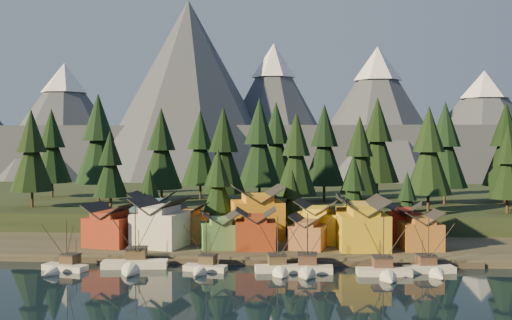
# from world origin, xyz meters

# --- Properties ---
(ground) EXTENTS (500.00, 500.00, 0.00)m
(ground) POSITION_xyz_m (0.00, 0.00, 0.00)
(ground) COLOR black
(ground) RESTS_ON ground
(shore_strip) EXTENTS (400.00, 50.00, 1.50)m
(shore_strip) POSITION_xyz_m (0.00, 40.00, 0.75)
(shore_strip) COLOR #322D24
(shore_strip) RESTS_ON ground
(hillside) EXTENTS (420.00, 100.00, 6.00)m
(hillside) POSITION_xyz_m (0.00, 90.00, 3.00)
(hillside) COLOR black
(hillside) RESTS_ON ground
(dock) EXTENTS (80.00, 4.00, 1.00)m
(dock) POSITION_xyz_m (0.00, 16.50, 0.50)
(dock) COLOR #453B31
(dock) RESTS_ON ground
(mountain_ridge) EXTENTS (560.00, 190.00, 90.00)m
(mountain_ridge) POSITION_xyz_m (-4.20, 213.59, 26.06)
(mountain_ridge) COLOR #454B59
(mountain_ridge) RESTS_ON ground
(boat_0) EXTENTS (8.81, 9.25, 10.02)m
(boat_0) POSITION_xyz_m (-35.69, 7.60, 1.93)
(boat_0) COLOR beige
(boat_0) RESTS_ON ground
(boat_1) EXTENTS (12.39, 13.27, 12.62)m
(boat_1) POSITION_xyz_m (-23.36, 10.02, 2.27)
(boat_1) COLOR silver
(boat_1) RESTS_ON ground
(boat_2) EXTENTS (8.20, 8.70, 9.95)m
(boat_2) POSITION_xyz_m (-10.41, 8.94, 1.97)
(boat_2) COLOR beige
(boat_2) RESTS_ON ground
(boat_3) EXTENTS (8.62, 9.20, 10.88)m
(boat_3) POSITION_xyz_m (2.86, 9.05, 2.20)
(boat_3) COLOR white
(boat_3) RESTS_ON ground
(boat_4) EXTENTS (9.25, 10.03, 11.60)m
(boat_4) POSITION_xyz_m (7.85, 8.80, 2.30)
(boat_4) COLOR beige
(boat_4) RESTS_ON ground
(boat_5) EXTENTS (9.63, 10.43, 11.23)m
(boat_5) POSITION_xyz_m (21.09, 7.48, 2.15)
(boat_5) COLOR beige
(boat_5) RESTS_ON ground
(boat_6) EXTENTS (9.28, 9.89, 10.63)m
(boat_6) POSITION_xyz_m (29.53, 10.32, 2.04)
(boat_6) COLOR silver
(boat_6) RESTS_ON ground
(house_front_0) EXTENTS (10.35, 9.99, 8.73)m
(house_front_0) POSITION_xyz_m (-32.45, 24.40, 6.09)
(house_front_0) COLOR maroon
(house_front_0) RESTS_ON shore_strip
(house_front_1) EXTENTS (11.76, 11.49, 10.02)m
(house_front_1) POSITION_xyz_m (-21.89, 24.26, 6.77)
(house_front_1) COLOR beige
(house_front_1) RESTS_ON shore_strip
(house_front_2) EXTENTS (9.08, 9.12, 7.31)m
(house_front_2) POSITION_xyz_m (-9.53, 24.09, 5.34)
(house_front_2) COLOR #558548
(house_front_2) RESTS_ON shore_strip
(house_front_3) EXTENTS (8.47, 8.12, 8.10)m
(house_front_3) POSITION_xyz_m (-2.16, 23.34, 5.76)
(house_front_3) COLOR maroon
(house_front_3) RESTS_ON shore_strip
(house_front_4) EXTENTS (8.21, 8.60, 6.83)m
(house_front_4) POSITION_xyz_m (8.26, 24.11, 5.09)
(house_front_4) COLOR brown
(house_front_4) RESTS_ON shore_strip
(house_front_5) EXTENTS (10.20, 9.39, 10.09)m
(house_front_5) POSITION_xyz_m (19.24, 23.49, 6.80)
(house_front_5) COLOR gold
(house_front_5) RESTS_ON shore_strip
(house_front_6) EXTENTS (8.30, 7.92, 7.71)m
(house_front_6) POSITION_xyz_m (30.75, 24.89, 5.55)
(house_front_6) COLOR #A16329
(house_front_6) RESTS_ON shore_strip
(house_back_0) EXTENTS (9.50, 9.13, 10.26)m
(house_back_0) POSITION_xyz_m (-25.61, 33.34, 6.89)
(house_back_0) COLOR #3B678D
(house_back_0) RESTS_ON shore_strip
(house_back_1) EXTENTS (8.06, 8.13, 8.05)m
(house_back_1) POSITION_xyz_m (-17.16, 31.12, 5.73)
(house_back_1) COLOR #A96C2B
(house_back_1) RESTS_ON shore_strip
(house_back_2) EXTENTS (12.79, 12.08, 11.69)m
(house_back_2) POSITION_xyz_m (-2.61, 35.27, 7.64)
(house_back_2) COLOR orange
(house_back_2) RESTS_ON shore_strip
(house_back_3) EXTENTS (10.35, 9.57, 9.11)m
(house_back_3) POSITION_xyz_m (10.44, 31.06, 6.29)
(house_back_3) COLOR yellow
(house_back_3) RESTS_ON shore_strip
(house_back_4) EXTENTS (9.26, 8.90, 9.96)m
(house_back_4) POSITION_xyz_m (19.30, 33.13, 6.73)
(house_back_4) COLOR gold
(house_back_4) RESTS_ON shore_strip
(house_back_5) EXTENTS (9.30, 9.37, 8.68)m
(house_back_5) POSITION_xyz_m (28.48, 31.37, 6.05)
(house_back_5) COLOR #A42119
(house_back_5) RESTS_ON shore_strip
(tree_hill_0) EXTENTS (10.89, 10.89, 25.37)m
(tree_hill_0) POSITION_xyz_m (-62.00, 52.00, 19.87)
(tree_hill_0) COLOR #332319
(tree_hill_0) RESTS_ON hillside
(tree_hill_1) EXTENTS (13.17, 13.17, 30.67)m
(tree_hill_1) POSITION_xyz_m (-50.00, 68.00, 22.77)
(tree_hill_1) COLOR #332319
(tree_hill_1) RESTS_ON hillside
(tree_hill_2) EXTENTS (8.53, 8.53, 19.86)m
(tree_hill_2) POSITION_xyz_m (-40.00, 48.00, 16.85)
(tree_hill_2) COLOR #332319
(tree_hill_2) RESTS_ON hillside
(tree_hill_3) EXTENTS (11.19, 11.19, 26.07)m
(tree_hill_3) POSITION_xyz_m (-30.00, 60.00, 20.25)
(tree_hill_3) COLOR #332319
(tree_hill_3) RESTS_ON hillside
(tree_hill_4) EXTENTS (11.22, 11.22, 26.15)m
(tree_hill_4) POSITION_xyz_m (-22.00, 75.00, 20.29)
(tree_hill_4) COLOR #332319
(tree_hill_4) RESTS_ON hillside
(tree_hill_5) EXTENTS (11.02, 11.02, 25.68)m
(tree_hill_5) POSITION_xyz_m (-12.00, 50.00, 20.04)
(tree_hill_5) COLOR #332319
(tree_hill_5) RESTS_ON hillside
(tree_hill_6) EXTENTS (12.40, 12.40, 28.89)m
(tree_hill_6) POSITION_xyz_m (-4.00, 65.00, 21.79)
(tree_hill_6) COLOR #332319
(tree_hill_6) RESTS_ON hillside
(tree_hill_7) EXTENTS (10.39, 10.39, 24.21)m
(tree_hill_7) POSITION_xyz_m (6.00, 48.00, 19.23)
(tree_hill_7) COLOR #332319
(tree_hill_7) RESTS_ON hillside
(tree_hill_8) EXTENTS (11.86, 11.86, 27.63)m
(tree_hill_8) POSITION_xyz_m (14.00, 72.00, 21.11)
(tree_hill_8) COLOR #332319
(tree_hill_8) RESTS_ON hillside
(tree_hill_9) EXTENTS (10.11, 10.11, 23.55)m
(tree_hill_9) POSITION_xyz_m (22.00, 55.00, 18.87)
(tree_hill_9) COLOR #332319
(tree_hill_9) RESTS_ON hillside
(tree_hill_10) EXTENTS (12.89, 12.89, 30.02)m
(tree_hill_10) POSITION_xyz_m (30.00, 80.00, 22.42)
(tree_hill_10) COLOR #332319
(tree_hill_10) RESTS_ON hillside
(tree_hill_11) EXTENTS (11.07, 11.07, 25.80)m
(tree_hill_11) POSITION_xyz_m (38.00, 50.00, 20.10)
(tree_hill_11) COLOR #332319
(tree_hill_11) RESTS_ON hillside
(tree_hill_12) EXTENTS (11.92, 11.92, 27.78)m
(tree_hill_12) POSITION_xyz_m (46.00, 66.00, 21.19)
(tree_hill_12) COLOR #332319
(tree_hill_12) RESTS_ON hillside
(tree_hill_13) EXTENTS (9.01, 9.01, 20.98)m
(tree_hill_13) POSITION_xyz_m (56.00, 48.00, 17.46)
(tree_hill_13) COLOR #332319
(tree_hill_13) RESTS_ON hillside
(tree_hill_14) EXTENTS (11.98, 11.98, 27.91)m
(tree_hill_14) POSITION_xyz_m (64.00, 72.00, 21.26)
(tree_hill_14) COLOR #332319
(tree_hill_14) RESTS_ON hillside
(tree_hill_15) EXTENTS (12.43, 12.43, 28.95)m
(tree_hill_15) POSITION_xyz_m (0.00, 82.00, 21.83)
(tree_hill_15) COLOR #332319
(tree_hill_15) RESTS_ON hillside
(tree_hill_16) EXTENTS (11.55, 11.55, 26.91)m
(tree_hill_16) POSITION_xyz_m (-68.00, 78.00, 20.71)
(tree_hill_16) COLOR #332319
(tree_hill_16) RESTS_ON hillside
(tree_shore_0) EXTENTS (6.45, 6.45, 15.02)m
(tree_shore_0) POSITION_xyz_m (-28.00, 40.00, 9.70)
(tree_shore_0) COLOR #332319
(tree_shore_0) RESTS_ON shore_strip
(tree_shore_1) EXTENTS (8.54, 8.54, 19.90)m
(tree_shore_1) POSITION_xyz_m (-12.00, 40.00, 12.37)
(tree_shore_1) COLOR #332319
(tree_shore_1) RESTS_ON shore_strip
(tree_shore_2) EXTENTS (6.55, 6.55, 15.25)m
(tree_shore_2) POSITION_xyz_m (5.00, 40.00, 9.83)
(tree_shore_2) COLOR #332319
(tree_shore_2) RESTS_ON shore_strip
(tree_shore_3) EXTENTS (7.98, 7.98, 18.60)m
(tree_shore_3) POSITION_xyz_m (19.00, 40.00, 11.66)
(tree_shore_3) COLOR #332319
(tree_shore_3) RESTS_ON shore_strip
(tree_shore_4) EXTENTS (6.33, 6.33, 14.74)m
(tree_shore_4) POSITION_xyz_m (31.00, 40.00, 9.54)
(tree_shore_4) COLOR #332319
(tree_shore_4) RESTS_ON shore_strip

